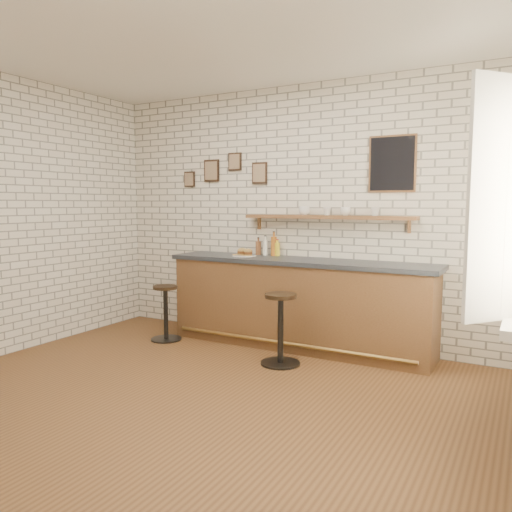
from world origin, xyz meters
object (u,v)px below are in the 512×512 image
(ciabatta_sandwich, at_px, (245,252))
(bitters_bottle_brown, at_px, (258,248))
(bar_stool_right, at_px, (281,327))
(shelf_cup_d, at_px, (375,212))
(bar_counter, at_px, (298,303))
(shelf_cup_a, at_px, (304,211))
(sandwich_plate, at_px, (244,256))
(bar_stool_left, at_px, (166,311))
(bitters_bottle_white, at_px, (265,247))
(bitters_bottle_amber, at_px, (274,246))
(shelf_cup_c, at_px, (346,211))
(condiment_bottle_yellow, at_px, (277,249))
(shelf_cup_b, at_px, (327,211))

(ciabatta_sandwich, height_order, bitters_bottle_brown, bitters_bottle_brown)
(bar_stool_right, bearing_deg, shelf_cup_d, 50.41)
(bar_counter, bearing_deg, shelf_cup_a, 96.74)
(sandwich_plate, relative_size, bar_stool_left, 0.43)
(ciabatta_sandwich, relative_size, bitters_bottle_white, 1.03)
(sandwich_plate, relative_size, shelf_cup_a, 2.21)
(bitters_bottle_amber, bearing_deg, shelf_cup_a, 0.72)
(bitters_bottle_white, relative_size, shelf_cup_c, 2.07)
(condiment_bottle_yellow, bearing_deg, shelf_cup_c, 0.34)
(ciabatta_sandwich, distance_m, shelf_cup_d, 1.58)
(bitters_bottle_brown, relative_size, shelf_cup_b, 2.32)
(bar_counter, height_order, shelf_cup_c, shelf_cup_c)
(sandwich_plate, relative_size, ciabatta_sandwich, 1.13)
(sandwich_plate, xyz_separation_m, bar_stool_left, (-0.82, -0.47, -0.66))
(ciabatta_sandwich, height_order, shelf_cup_d, shelf_cup_d)
(ciabatta_sandwich, xyz_separation_m, shelf_cup_b, (0.94, 0.22, 0.48))
(bitters_bottle_brown, bearing_deg, bar_stool_left, -142.05)
(shelf_cup_d, bearing_deg, bar_counter, 159.61)
(shelf_cup_b, bearing_deg, bar_stool_right, -131.89)
(shelf_cup_a, bearing_deg, bar_stool_left, -173.21)
(ciabatta_sandwich, bearing_deg, shelf_cup_a, 18.73)
(sandwich_plate, bearing_deg, bar_stool_right, -38.39)
(bitters_bottle_white, bearing_deg, bar_stool_right, -53.55)
(bitters_bottle_amber, distance_m, bar_stool_left, 1.51)
(condiment_bottle_yellow, relative_size, bar_stool_right, 0.27)
(bitters_bottle_brown, height_order, bar_stool_right, bitters_bottle_brown)
(bitters_bottle_brown, xyz_separation_m, bar_stool_right, (0.72, -0.85, -0.71))
(shelf_cup_c, bearing_deg, ciabatta_sandwich, 97.89)
(bitters_bottle_white, xyz_separation_m, bitters_bottle_amber, (0.12, -0.00, 0.02))
(bar_counter, bearing_deg, bitters_bottle_amber, 154.63)
(shelf_cup_a, height_order, shelf_cup_c, shelf_cup_a)
(bar_stool_right, relative_size, shelf_cup_a, 5.76)
(sandwich_plate, height_order, bitters_bottle_amber, bitters_bottle_amber)
(bitters_bottle_amber, distance_m, shelf_cup_a, 0.57)
(bar_counter, relative_size, bitters_bottle_brown, 14.45)
(ciabatta_sandwich, height_order, shelf_cup_b, shelf_cup_b)
(shelf_cup_a, bearing_deg, bar_stool_right, -100.27)
(bar_stool_right, relative_size, shelf_cup_b, 7.87)
(bar_counter, distance_m, bitters_bottle_brown, 0.88)
(bitters_bottle_white, xyz_separation_m, shelf_cup_d, (1.33, 0.00, 0.44))
(bitters_bottle_white, distance_m, shelf_cup_a, 0.67)
(bitters_bottle_amber, relative_size, shelf_cup_a, 2.31)
(ciabatta_sandwich, relative_size, shelf_cup_a, 1.96)
(bar_counter, distance_m, bitters_bottle_amber, 0.77)
(bar_stool_right, distance_m, shelf_cup_a, 1.44)
(sandwich_plate, distance_m, shelf_cup_b, 1.11)
(bar_stool_left, xyz_separation_m, shelf_cup_d, (2.31, 0.69, 1.19))
(shelf_cup_a, bearing_deg, bar_counter, -101.53)
(condiment_bottle_yellow, distance_m, shelf_cup_a, 0.57)
(condiment_bottle_yellow, xyz_separation_m, shelf_cup_b, (0.62, 0.00, 0.45))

